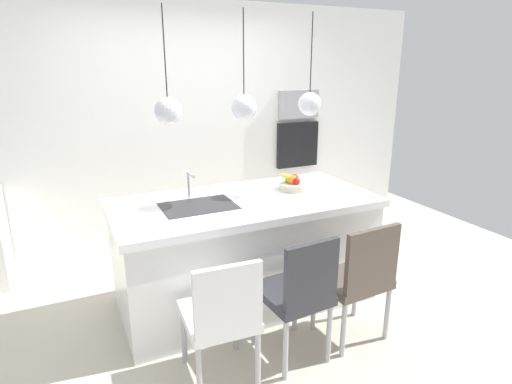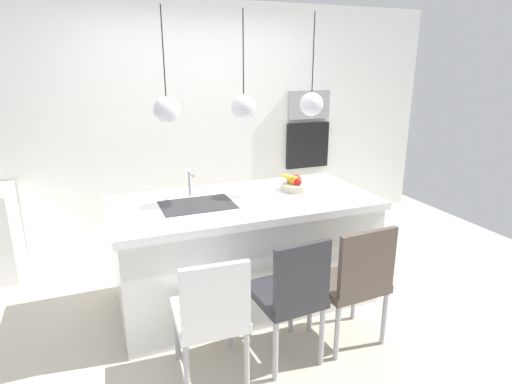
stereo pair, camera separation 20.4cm
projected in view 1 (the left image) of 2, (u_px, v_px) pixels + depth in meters
The scene contains 14 objects.
floor at pixel (246, 298), 3.68m from camera, with size 6.60×6.60×0.00m, color beige.
back_wall at pixel (185, 124), 4.73m from camera, with size 6.00×0.10×2.60m, color white.
kitchen_island at pixel (245, 250), 3.55m from camera, with size 2.11×1.01×0.90m.
sink_basin at pixel (198, 207), 3.26m from camera, with size 0.56×0.40×0.02m, color #2D2D30.
faucet at pixel (190, 181), 3.40m from camera, with size 0.02×0.17×0.22m.
fruit_bowl at pixel (293, 184), 3.67m from camera, with size 0.27×0.26×0.16m.
microwave at pixel (298, 104), 5.19m from camera, with size 0.54×0.08×0.34m, color #9E9EA3.
oven at pixel (297, 145), 5.34m from camera, with size 0.56×0.08×0.56m, color black.
chair_near at pixel (221, 314), 2.58m from camera, with size 0.45×0.49×0.88m.
chair_middle at pixel (297, 291), 2.79m from camera, with size 0.44×0.49×0.92m.
chair_far at pixel (359, 276), 3.00m from camera, with size 0.49×0.43×0.91m.
pendant_light_left at pixel (168, 110), 2.97m from camera, with size 0.19×0.19×0.79m.
pendant_light_center at pixel (244, 107), 3.20m from camera, with size 0.19×0.19×0.79m.
pendant_light_right at pixel (310, 104), 3.44m from camera, with size 0.19×0.19×0.79m.
Camera 1 is at (-1.30, -2.98, 1.96)m, focal length 29.81 mm.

